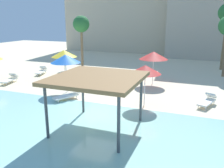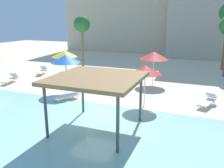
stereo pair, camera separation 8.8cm
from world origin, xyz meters
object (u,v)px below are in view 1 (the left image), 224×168
(beach_umbrella_red_4, at_px, (145,70))
(lounge_chair_1, at_px, (68,95))
(beach_umbrella_blue_6, at_px, (66,59))
(palm_tree_0, at_px, (81,25))
(shade_pavilion, at_px, (97,80))
(beach_umbrella_yellow_0, at_px, (64,53))
(beach_umbrella_red_1, at_px, (154,55))
(lounge_chair_3, at_px, (208,101))
(lounge_chair_0, at_px, (41,71))
(lounge_chair_2, at_px, (10,79))
(lounge_chair_4, at_px, (61,81))

(beach_umbrella_red_4, height_order, lounge_chair_1, beach_umbrella_red_4)
(beach_umbrella_blue_6, bearing_deg, palm_tree_0, 111.96)
(shade_pavilion, distance_m, beach_umbrella_yellow_0, 11.45)
(beach_umbrella_red_1, relative_size, lounge_chair_3, 1.41)
(shade_pavilion, xyz_separation_m, lounge_chair_1, (-3.87, 3.48, -2.25))
(lounge_chair_0, bearing_deg, beach_umbrella_red_1, 74.04)
(lounge_chair_0, bearing_deg, lounge_chair_1, 30.94)
(beach_umbrella_yellow_0, height_order, beach_umbrella_red_1, beach_umbrella_red_1)
(lounge_chair_2, height_order, palm_tree_0, palm_tree_0)
(beach_umbrella_red_4, bearing_deg, beach_umbrella_red_1, 96.76)
(shade_pavilion, relative_size, beach_umbrella_red_1, 1.49)
(beach_umbrella_yellow_0, relative_size, lounge_chair_3, 1.35)
(beach_umbrella_yellow_0, relative_size, beach_umbrella_red_4, 1.01)
(beach_umbrella_blue_6, bearing_deg, lounge_chair_2, 174.77)
(shade_pavilion, bearing_deg, beach_umbrella_yellow_0, 130.21)
(beach_umbrella_red_1, distance_m, beach_umbrella_red_4, 5.59)
(beach_umbrella_red_1, relative_size, beach_umbrella_red_4, 1.06)
(lounge_chair_3, bearing_deg, shade_pavilion, -22.10)
(shade_pavilion, xyz_separation_m, lounge_chair_3, (5.13, 5.75, -2.25))
(beach_umbrella_blue_6, bearing_deg, beach_umbrella_red_1, 40.18)
(shade_pavilion, relative_size, lounge_chair_2, 2.12)
(palm_tree_0, bearing_deg, beach_umbrella_red_1, -28.81)
(shade_pavilion, xyz_separation_m, palm_tree_0, (-8.96, 15.07, 2.17))
(lounge_chair_4, bearing_deg, shade_pavilion, 44.72)
(beach_umbrella_blue_6, distance_m, lounge_chair_1, 2.93)
(lounge_chair_1, bearing_deg, lounge_chair_4, -114.54)
(lounge_chair_1, height_order, lounge_chair_4, same)
(lounge_chair_4, bearing_deg, beach_umbrella_blue_6, 44.22)
(shade_pavilion, distance_m, beach_umbrella_red_1, 9.80)
(beach_umbrella_yellow_0, height_order, palm_tree_0, palm_tree_0)
(beach_umbrella_yellow_0, height_order, beach_umbrella_red_4, beach_umbrella_yellow_0)
(shade_pavilion, distance_m, lounge_chair_2, 12.58)
(beach_umbrella_blue_6, xyz_separation_m, lounge_chair_4, (-1.59, 1.67, -2.24))
(beach_umbrella_red_1, bearing_deg, beach_umbrella_blue_6, -139.82)
(lounge_chair_1, relative_size, lounge_chair_2, 1.00)
(lounge_chair_0, bearing_deg, beach_umbrella_yellow_0, 60.16)
(beach_umbrella_yellow_0, height_order, beach_umbrella_blue_6, beach_umbrella_blue_6)
(beach_umbrella_yellow_0, distance_m, lounge_chair_2, 5.21)
(beach_umbrella_red_1, bearing_deg, lounge_chair_2, -160.42)
(lounge_chair_2, bearing_deg, shade_pavilion, 52.31)
(palm_tree_0, bearing_deg, beach_umbrella_blue_6, -68.04)
(beach_umbrella_red_1, distance_m, lounge_chair_0, 11.52)
(beach_umbrella_blue_6, distance_m, lounge_chair_4, 3.21)
(lounge_chair_0, height_order, lounge_chair_3, same)
(shade_pavilion, bearing_deg, lounge_chair_4, 134.06)
(shade_pavilion, height_order, beach_umbrella_red_4, shade_pavilion)
(lounge_chair_4, height_order, palm_tree_0, palm_tree_0)
(beach_umbrella_red_4, xyz_separation_m, lounge_chair_3, (3.80, 1.52, -2.05))
(lounge_chair_3, distance_m, palm_tree_0, 17.47)
(beach_umbrella_red_4, bearing_deg, lounge_chair_0, 156.44)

